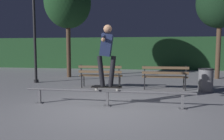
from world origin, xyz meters
TOP-DOWN VIEW (x-y plane):
  - ground_plane at (0.00, 0.00)m, footprint 90.00×90.00m
  - hedge_backdrop at (0.00, 10.97)m, footprint 24.00×1.20m
  - grind_rail at (0.00, 0.25)m, footprint 4.37×0.18m
  - skateboard at (-0.02, 0.25)m, footprint 0.79×0.26m
  - skateboarder at (-0.01, 0.25)m, footprint 0.63×1.41m
  - park_bench_leftmost at (-0.72, 2.76)m, footprint 1.61×0.44m
  - park_bench_left_center at (1.61, 2.76)m, footprint 1.61×0.44m
  - tree_far_left at (-3.02, 5.66)m, footprint 2.34×2.34m
  - tree_far_right at (4.37, 6.24)m, footprint 2.22×2.22m
  - lamp_post_left at (-3.76, 3.61)m, footprint 0.32×0.32m
  - trash_can at (2.96, 2.63)m, footprint 0.52×0.52m

SIDE VIEW (x-z plane):
  - ground_plane at x=0.00m, z-range 0.00..0.00m
  - grind_rail at x=0.00m, z-range 0.12..0.53m
  - trash_can at x=2.96m, z-range 0.01..0.81m
  - skateboard at x=-0.02m, z-range 0.44..0.53m
  - park_bench_leftmost at x=-0.72m, z-range 0.10..0.98m
  - park_bench_left_center at x=1.61m, z-range 0.10..0.98m
  - hedge_backdrop at x=0.00m, z-range 0.00..2.26m
  - skateboarder at x=-0.01m, z-range 0.64..2.20m
  - lamp_post_left at x=-3.76m, z-range 0.53..4.43m
  - tree_far_right at x=4.37m, z-range 1.20..6.09m
  - tree_far_left at x=-3.02m, z-range 1.22..6.28m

